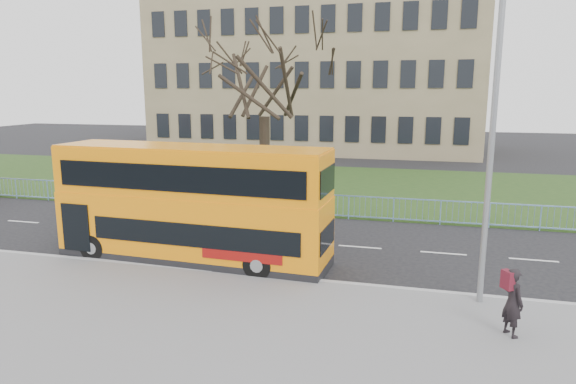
# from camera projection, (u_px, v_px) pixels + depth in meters

# --- Properties ---
(ground) EXTENTS (120.00, 120.00, 0.00)m
(ground) POSITION_uv_depth(u_px,v_px,m) (264.00, 262.00, 17.56)
(ground) COLOR black
(ground) RESTS_ON ground
(pavement) EXTENTS (80.00, 10.50, 0.12)m
(pavement) POSITION_uv_depth(u_px,v_px,m) (173.00, 358.00, 11.14)
(pavement) COLOR slate
(pavement) RESTS_ON ground
(kerb) EXTENTS (80.00, 0.20, 0.14)m
(kerb) POSITION_uv_depth(u_px,v_px,m) (249.00, 275.00, 16.08)
(kerb) COLOR #9C9C9F
(kerb) RESTS_ON ground
(grass_verge) EXTENTS (80.00, 15.40, 0.08)m
(grass_verge) POSITION_uv_depth(u_px,v_px,m) (333.00, 186.00, 31.14)
(grass_verge) COLOR #1E3A15
(grass_verge) RESTS_ON ground
(guard_railing) EXTENTS (40.00, 0.12, 1.10)m
(guard_railing) POSITION_uv_depth(u_px,v_px,m) (306.00, 205.00, 23.72)
(guard_railing) COLOR #78A4D6
(guard_railing) RESTS_ON ground
(bare_tree) EXTENTS (7.19, 7.19, 10.27)m
(bare_tree) POSITION_uv_depth(u_px,v_px,m) (264.00, 101.00, 26.77)
(bare_tree) COLOR black
(bare_tree) RESTS_ON grass_verge
(civic_building) EXTENTS (30.00, 15.00, 14.00)m
(civic_building) POSITION_uv_depth(u_px,v_px,m) (319.00, 77.00, 50.64)
(civic_building) COLOR #817352
(civic_building) RESTS_ON ground
(yellow_bus) EXTENTS (9.43, 2.67, 3.91)m
(yellow_bus) POSITION_uv_depth(u_px,v_px,m) (192.00, 201.00, 17.26)
(yellow_bus) COLOR orange
(yellow_bus) RESTS_ON ground
(pedestrian) EXTENTS (0.65, 0.72, 1.65)m
(pedestrian) POSITION_uv_depth(u_px,v_px,m) (513.00, 302.00, 11.92)
(pedestrian) COLOR black
(pedestrian) RESTS_ON pavement
(street_lamp) EXTENTS (1.72, 0.32, 8.13)m
(street_lamp) POSITION_uv_depth(u_px,v_px,m) (488.00, 138.00, 13.15)
(street_lamp) COLOR gray
(street_lamp) RESTS_ON pavement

